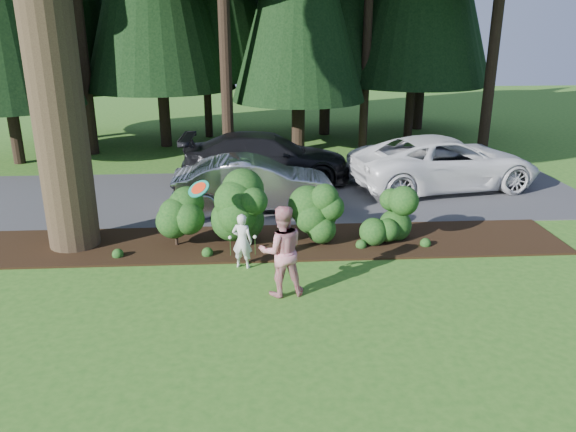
{
  "coord_description": "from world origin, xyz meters",
  "views": [
    {
      "loc": [
        -0.0,
        -10.3,
        5.45
      ],
      "look_at": [
        0.76,
        1.65,
        1.3
      ],
      "focal_mm": 35.0,
      "sensor_mm": 36.0,
      "label": 1
    }
  ],
  "objects_px": {
    "car_dark_suv": "(267,158)",
    "frisbee": "(199,189)",
    "child": "(242,241)",
    "adult": "(282,251)",
    "car_silver_wagon": "(254,184)",
    "car_white_suv": "(445,162)"
  },
  "relations": [
    {
      "from": "car_dark_suv",
      "to": "frisbee",
      "type": "bearing_deg",
      "value": 169.27
    },
    {
      "from": "car_white_suv",
      "to": "child",
      "type": "distance_m",
      "value": 9.19
    },
    {
      "from": "frisbee",
      "to": "car_dark_suv",
      "type": "bearing_deg",
      "value": 77.17
    },
    {
      "from": "child",
      "to": "frisbee",
      "type": "height_order",
      "value": "frisbee"
    },
    {
      "from": "car_white_suv",
      "to": "frisbee",
      "type": "xyz_separation_m",
      "value": [
        -7.73,
        -6.23,
        1.04
      ]
    },
    {
      "from": "car_silver_wagon",
      "to": "frisbee",
      "type": "xyz_separation_m",
      "value": [
        -1.23,
        -4.29,
        1.13
      ]
    },
    {
      "from": "car_silver_wagon",
      "to": "car_dark_suv",
      "type": "distance_m",
      "value": 3.18
    },
    {
      "from": "adult",
      "to": "frisbee",
      "type": "bearing_deg",
      "value": -45.21
    },
    {
      "from": "car_white_suv",
      "to": "car_dark_suv",
      "type": "xyz_separation_m",
      "value": [
        -6.04,
        1.21,
        -0.03
      ]
    },
    {
      "from": "car_white_suv",
      "to": "child",
      "type": "bearing_deg",
      "value": 121.6
    },
    {
      "from": "child",
      "to": "adult",
      "type": "relative_size",
      "value": 0.67
    },
    {
      "from": "car_silver_wagon",
      "to": "child",
      "type": "xyz_separation_m",
      "value": [
        -0.3,
        -4.22,
        -0.17
      ]
    },
    {
      "from": "frisbee",
      "to": "adult",
      "type": "bearing_deg",
      "value": -37.39
    },
    {
      "from": "car_dark_suv",
      "to": "frisbee",
      "type": "distance_m",
      "value": 7.71
    },
    {
      "from": "car_dark_suv",
      "to": "child",
      "type": "height_order",
      "value": "car_dark_suv"
    },
    {
      "from": "frisbee",
      "to": "child",
      "type": "bearing_deg",
      "value": 4.3
    },
    {
      "from": "car_silver_wagon",
      "to": "car_white_suv",
      "type": "bearing_deg",
      "value": -75.63
    },
    {
      "from": "child",
      "to": "car_white_suv",
      "type": "bearing_deg",
      "value": -120.97
    },
    {
      "from": "car_dark_suv",
      "to": "frisbee",
      "type": "relative_size",
      "value": 10.72
    },
    {
      "from": "car_silver_wagon",
      "to": "car_white_suv",
      "type": "xyz_separation_m",
      "value": [
        6.5,
        1.94,
        0.09
      ]
    },
    {
      "from": "car_white_suv",
      "to": "car_dark_suv",
      "type": "distance_m",
      "value": 6.16
    },
    {
      "from": "car_white_suv",
      "to": "child",
      "type": "height_order",
      "value": "car_white_suv"
    }
  ]
}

